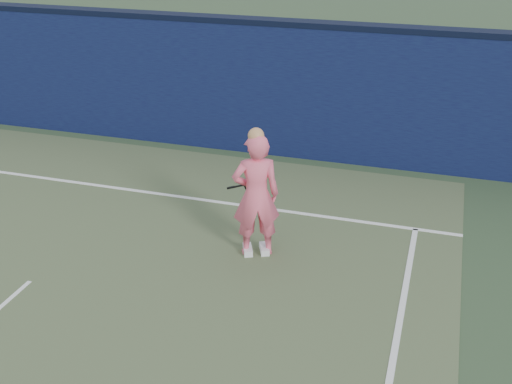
% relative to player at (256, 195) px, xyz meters
% --- Properties ---
extents(backstop_wall, '(24.00, 0.40, 2.50)m').
position_rel_player_xyz_m(backstop_wall, '(-2.66, 3.88, 0.33)').
color(backstop_wall, '#0C0F35').
rests_on(backstop_wall, ground).
extents(wall_cap, '(24.00, 0.42, 0.10)m').
position_rel_player_xyz_m(wall_cap, '(-2.66, 3.88, 1.63)').
color(wall_cap, black).
rests_on(wall_cap, backstop_wall).
extents(player, '(0.78, 0.66, 1.90)m').
position_rel_player_xyz_m(player, '(0.00, 0.00, 0.00)').
color(player, '#FB617D').
rests_on(player, ground).
extents(racket, '(0.55, 0.17, 0.29)m').
position_rel_player_xyz_m(racket, '(-0.17, 0.36, -0.01)').
color(racket, black).
rests_on(racket, ground).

